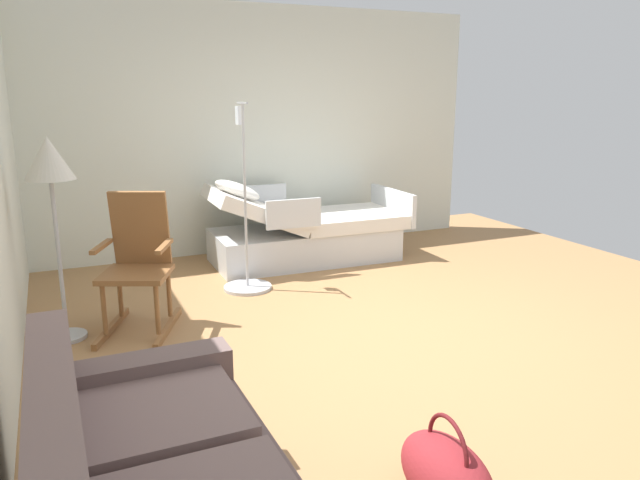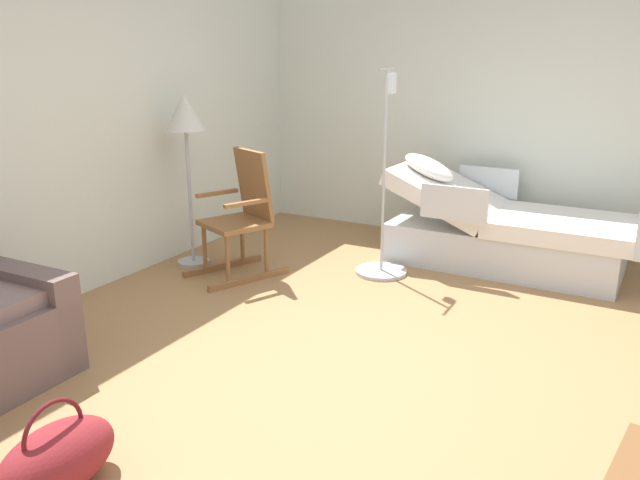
{
  "view_description": "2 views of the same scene",
  "coord_description": "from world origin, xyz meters",
  "px_view_note": "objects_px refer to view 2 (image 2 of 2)",
  "views": [
    {
      "loc": [
        -3.72,
        2.2,
        1.77
      ],
      "look_at": [
        0.06,
        0.52,
        0.76
      ],
      "focal_mm": 33.96,
      "sensor_mm": 36.0,
      "label": 1
    },
    {
      "loc": [
        -3.36,
        -1.35,
        1.83
      ],
      "look_at": [
        0.02,
        0.48,
        0.68
      ],
      "focal_mm": 35.97,
      "sensor_mm": 36.0,
      "label": 2
    }
  ],
  "objects_px": {
    "iv_pole": "(382,245)",
    "duffel_bag": "(57,458)",
    "hospital_bed": "(505,233)",
    "floor_lamp": "(186,124)",
    "rocking_chair": "(242,216)"
  },
  "relations": [
    {
      "from": "floor_lamp",
      "to": "iv_pole",
      "type": "xyz_separation_m",
      "value": [
        0.57,
        -1.57,
        -0.98
      ]
    },
    {
      "from": "iv_pole",
      "to": "duffel_bag",
      "type": "bearing_deg",
      "value": 178.01
    },
    {
      "from": "floor_lamp",
      "to": "iv_pole",
      "type": "distance_m",
      "value": 1.93
    },
    {
      "from": "duffel_bag",
      "to": "iv_pole",
      "type": "xyz_separation_m",
      "value": [
        3.25,
        -0.11,
        0.1
      ]
    },
    {
      "from": "iv_pole",
      "to": "hospital_bed",
      "type": "bearing_deg",
      "value": -51.42
    },
    {
      "from": "rocking_chair",
      "to": "duffel_bag",
      "type": "relative_size",
      "value": 1.83
    },
    {
      "from": "floor_lamp",
      "to": "duffel_bag",
      "type": "distance_m",
      "value": 3.23
    },
    {
      "from": "duffel_bag",
      "to": "hospital_bed",
      "type": "bearing_deg",
      "value": -13.87
    },
    {
      "from": "duffel_bag",
      "to": "iv_pole",
      "type": "bearing_deg",
      "value": -1.99
    },
    {
      "from": "duffel_bag",
      "to": "iv_pole",
      "type": "relative_size",
      "value": 0.34
    },
    {
      "from": "rocking_chair",
      "to": "iv_pole",
      "type": "bearing_deg",
      "value": -60.86
    },
    {
      "from": "hospital_bed",
      "to": "floor_lamp",
      "type": "xyz_separation_m",
      "value": [
        -1.26,
        2.42,
        0.93
      ]
    },
    {
      "from": "hospital_bed",
      "to": "iv_pole",
      "type": "bearing_deg",
      "value": 128.58
    },
    {
      "from": "rocking_chair",
      "to": "floor_lamp",
      "type": "distance_m",
      "value": 0.9
    },
    {
      "from": "rocking_chair",
      "to": "floor_lamp",
      "type": "xyz_separation_m",
      "value": [
        -0.0,
        0.54,
        0.72
      ]
    }
  ]
}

